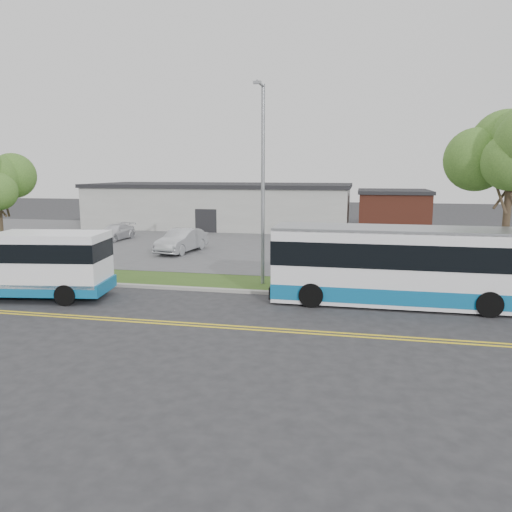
% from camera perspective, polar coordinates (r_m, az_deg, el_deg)
% --- Properties ---
extents(ground, '(140.00, 140.00, 0.00)m').
position_cam_1_polar(ground, '(22.98, -7.98, -4.55)').
color(ground, '#28282B').
rests_on(ground, ground).
extents(lane_line_north, '(70.00, 0.12, 0.01)m').
position_cam_1_polar(lane_line_north, '(19.54, -11.83, -7.23)').
color(lane_line_north, yellow).
rests_on(lane_line_north, ground).
extents(lane_line_south, '(70.00, 0.12, 0.01)m').
position_cam_1_polar(lane_line_south, '(19.27, -12.19, -7.48)').
color(lane_line_south, yellow).
rests_on(lane_line_south, ground).
extents(curb, '(80.00, 0.30, 0.15)m').
position_cam_1_polar(curb, '(23.96, -7.10, -3.75)').
color(curb, '#9E9B93').
rests_on(curb, ground).
extents(verge, '(80.00, 3.30, 0.10)m').
position_cam_1_polar(verge, '(25.63, -5.79, -2.89)').
color(verge, '#314D19').
rests_on(verge, ground).
extents(parking_lot, '(80.00, 25.00, 0.10)m').
position_cam_1_polar(parking_lot, '(39.08, 0.47, 1.55)').
color(parking_lot, '#4C4C4F').
rests_on(parking_lot, ground).
extents(commercial_building, '(25.40, 10.40, 4.35)m').
position_cam_1_polar(commercial_building, '(49.94, -4.03, 5.78)').
color(commercial_building, '#9E9E99').
rests_on(commercial_building, ground).
extents(brick_wing, '(6.30, 7.30, 3.90)m').
position_cam_1_polar(brick_wing, '(47.15, 15.37, 4.95)').
color(brick_wing, brown).
rests_on(brick_wing, ground).
extents(tree_east, '(5.20, 5.20, 8.33)m').
position_cam_1_polar(tree_east, '(24.75, 27.19, 10.01)').
color(tree_east, '#3B2A20').
rests_on(tree_east, verge).
extents(streetlight_near, '(0.35, 1.53, 9.50)m').
position_cam_1_polar(streetlight_near, '(24.10, 0.76, 8.79)').
color(streetlight_near, gray).
rests_on(streetlight_near, verge).
extents(shuttle_bus, '(7.96, 3.59, 2.95)m').
position_cam_1_polar(shuttle_bus, '(24.17, -23.95, -0.77)').
color(shuttle_bus, '#0D5F92').
rests_on(shuttle_bus, ground).
extents(transit_bus, '(11.83, 2.86, 3.28)m').
position_cam_1_polar(transit_bus, '(21.99, 17.52, -1.13)').
color(transit_bus, white).
rests_on(transit_bus, ground).
extents(pedestrian, '(0.77, 0.68, 1.77)m').
position_cam_1_polar(pedestrian, '(31.40, -24.48, 0.36)').
color(pedestrian, black).
rests_on(pedestrian, verge).
extents(parked_car_a, '(2.41, 5.04, 1.59)m').
position_cam_1_polar(parked_car_a, '(34.48, -8.51, 1.75)').
color(parked_car_a, '#AFB2B6').
rests_on(parked_car_a, parking_lot).
extents(parked_car_b, '(2.09, 4.43, 1.25)m').
position_cam_1_polar(parked_car_b, '(41.72, -15.83, 2.63)').
color(parked_car_b, silver).
rests_on(parked_car_b, parking_lot).
extents(grocery_bag_left, '(0.32, 0.32, 0.32)m').
position_cam_1_polar(grocery_bag_left, '(31.50, -25.09, -1.00)').
color(grocery_bag_left, white).
rests_on(grocery_bag_left, verge).
extents(grocery_bag_right, '(0.32, 0.32, 0.32)m').
position_cam_1_polar(grocery_bag_right, '(31.54, -23.68, -0.89)').
color(grocery_bag_right, white).
rests_on(grocery_bag_right, verge).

